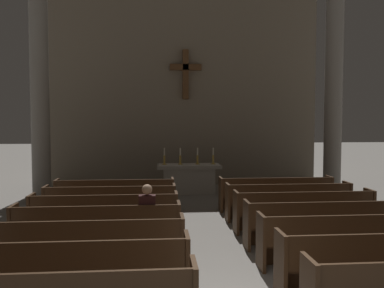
{
  "coord_description": "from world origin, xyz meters",
  "views": [
    {
      "loc": [
        -1.08,
        -4.52,
        2.55
      ],
      "look_at": [
        0.0,
        8.23,
        1.79
      ],
      "focal_mm": 38.16,
      "sensor_mm": 36.0,
      "label": 1
    }
  ],
  "objects_px": {
    "pew_left_row_5": "(105,215)",
    "candlestick_outer_right": "(213,159)",
    "column_left_second": "(40,90)",
    "candlestick_inner_left": "(180,159)",
    "pew_left_row_3": "(87,246)",
    "column_right_second": "(334,92)",
    "pew_left_row_4": "(97,228)",
    "pew_left_row_2": "(73,271)",
    "pew_right_row_5": "(304,211)",
    "altar": "(189,178)",
    "pew_right_row_6": "(288,201)",
    "pew_left_row_6": "(111,204)",
    "pew_right_row_7": "(276,193)",
    "candlestick_inner_right": "(197,159)",
    "pew_right_row_4": "(324,223)",
    "candlestick_outer_left": "(164,159)",
    "pew_left_row_7": "(115,196)",
    "pew_right_row_3": "(350,239)",
    "lone_worshipper": "(147,216)"
  },
  "relations": [
    {
      "from": "pew_left_row_3",
      "to": "pew_left_row_6",
      "type": "bearing_deg",
      "value": 90.0
    },
    {
      "from": "pew_left_row_4",
      "to": "candlestick_inner_right",
      "type": "bearing_deg",
      "value": 67.78
    },
    {
      "from": "pew_left_row_2",
      "to": "lone_worshipper",
      "type": "height_order",
      "value": "lone_worshipper"
    },
    {
      "from": "altar",
      "to": "candlestick_outer_left",
      "type": "distance_m",
      "value": 1.07
    },
    {
      "from": "pew_left_row_4",
      "to": "candlestick_outer_right",
      "type": "distance_m",
      "value": 6.98
    },
    {
      "from": "column_right_second",
      "to": "candlestick_inner_left",
      "type": "height_order",
      "value": "column_right_second"
    },
    {
      "from": "pew_left_row_2",
      "to": "pew_right_row_7",
      "type": "height_order",
      "value": "same"
    },
    {
      "from": "pew_left_row_2",
      "to": "column_right_second",
      "type": "xyz_separation_m",
      "value": [
        6.96,
        7.5,
        2.99
      ]
    },
    {
      "from": "pew_left_row_4",
      "to": "pew_left_row_2",
      "type": "bearing_deg",
      "value": -90.0
    },
    {
      "from": "column_right_second",
      "to": "candlestick_outer_left",
      "type": "relative_size",
      "value": 12.41
    },
    {
      "from": "candlestick_inner_right",
      "to": "altar",
      "type": "bearing_deg",
      "value": 180.0
    },
    {
      "from": "column_left_second",
      "to": "candlestick_inner_left",
      "type": "distance_m",
      "value": 5.07
    },
    {
      "from": "pew_left_row_6",
      "to": "altar",
      "type": "bearing_deg",
      "value": 60.72
    },
    {
      "from": "pew_right_row_5",
      "to": "pew_right_row_6",
      "type": "height_order",
      "value": "same"
    },
    {
      "from": "pew_left_row_7",
      "to": "candlestick_inner_right",
      "type": "distance_m",
      "value": 3.91
    },
    {
      "from": "pew_right_row_4",
      "to": "column_right_second",
      "type": "bearing_deg",
      "value": 64.77
    },
    {
      "from": "pew_right_row_5",
      "to": "lone_worshipper",
      "type": "bearing_deg",
      "value": -163.06
    },
    {
      "from": "pew_left_row_7",
      "to": "pew_right_row_3",
      "type": "xyz_separation_m",
      "value": [
        4.48,
        -4.45,
        0.0
      ]
    },
    {
      "from": "pew_left_row_2",
      "to": "pew_left_row_4",
      "type": "distance_m",
      "value": 2.22
    },
    {
      "from": "pew_left_row_4",
      "to": "pew_right_row_7",
      "type": "distance_m",
      "value": 5.58
    },
    {
      "from": "column_left_second",
      "to": "column_right_second",
      "type": "relative_size",
      "value": 1.0
    },
    {
      "from": "altar",
      "to": "candlestick_inner_left",
      "type": "distance_m",
      "value": 0.72
    },
    {
      "from": "pew_left_row_2",
      "to": "candlestick_inner_right",
      "type": "distance_m",
      "value": 8.84
    },
    {
      "from": "pew_right_row_4",
      "to": "column_right_second",
      "type": "distance_m",
      "value": 6.55
    },
    {
      "from": "pew_left_row_5",
      "to": "altar",
      "type": "distance_m",
      "value": 5.57
    },
    {
      "from": "pew_right_row_3",
      "to": "candlestick_outer_right",
      "type": "bearing_deg",
      "value": 100.73
    },
    {
      "from": "pew_left_row_2",
      "to": "pew_left_row_3",
      "type": "bearing_deg",
      "value": 90.0
    },
    {
      "from": "pew_left_row_5",
      "to": "column_left_second",
      "type": "height_order",
      "value": "column_left_second"
    },
    {
      "from": "pew_right_row_7",
      "to": "column_left_second",
      "type": "height_order",
      "value": "column_left_second"
    },
    {
      "from": "pew_left_row_2",
      "to": "candlestick_outer_right",
      "type": "xyz_separation_m",
      "value": [
        3.09,
        8.44,
        0.71
      ]
    },
    {
      "from": "pew_left_row_6",
      "to": "pew_right_row_4",
      "type": "distance_m",
      "value": 5.0
    },
    {
      "from": "column_left_second",
      "to": "candlestick_inner_left",
      "type": "relative_size",
      "value": 12.41
    },
    {
      "from": "column_left_second",
      "to": "column_right_second",
      "type": "height_order",
      "value": "same"
    },
    {
      "from": "pew_left_row_6",
      "to": "candlestick_outer_left",
      "type": "xyz_separation_m",
      "value": [
        1.39,
        3.99,
        0.71
      ]
    },
    {
      "from": "pew_right_row_4",
      "to": "pew_right_row_6",
      "type": "relative_size",
      "value": 1.0
    },
    {
      "from": "pew_right_row_5",
      "to": "altar",
      "type": "height_order",
      "value": "altar"
    },
    {
      "from": "pew_left_row_5",
      "to": "pew_right_row_6",
      "type": "height_order",
      "value": "same"
    },
    {
      "from": "candlestick_inner_left",
      "to": "candlestick_inner_right",
      "type": "height_order",
      "value": "same"
    },
    {
      "from": "pew_left_row_3",
      "to": "pew_right_row_3",
      "type": "height_order",
      "value": "same"
    },
    {
      "from": "pew_left_row_5",
      "to": "candlestick_outer_right",
      "type": "height_order",
      "value": "candlestick_outer_right"
    },
    {
      "from": "column_right_second",
      "to": "altar",
      "type": "bearing_deg",
      "value": 168.72
    },
    {
      "from": "pew_left_row_7",
      "to": "pew_right_row_6",
      "type": "xyz_separation_m",
      "value": [
        4.48,
        -1.11,
        0.0
      ]
    },
    {
      "from": "pew_right_row_7",
      "to": "candlestick_inner_right",
      "type": "distance_m",
      "value": 3.55
    },
    {
      "from": "pew_left_row_3",
      "to": "pew_left_row_5",
      "type": "distance_m",
      "value": 2.22
    },
    {
      "from": "column_right_second",
      "to": "candlestick_outer_right",
      "type": "height_order",
      "value": "column_right_second"
    },
    {
      "from": "altar",
      "to": "pew_left_row_7",
      "type": "bearing_deg",
      "value": -127.84
    },
    {
      "from": "pew_right_row_4",
      "to": "pew_left_row_4",
      "type": "bearing_deg",
      "value": 180.0
    },
    {
      "from": "pew_left_row_3",
      "to": "pew_right_row_6",
      "type": "xyz_separation_m",
      "value": [
        4.48,
        3.33,
        0.0
      ]
    },
    {
      "from": "candlestick_inner_left",
      "to": "candlestick_outer_right",
      "type": "relative_size",
      "value": 1.0
    },
    {
      "from": "column_left_second",
      "to": "lone_worshipper",
      "type": "relative_size",
      "value": 5.38
    }
  ]
}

